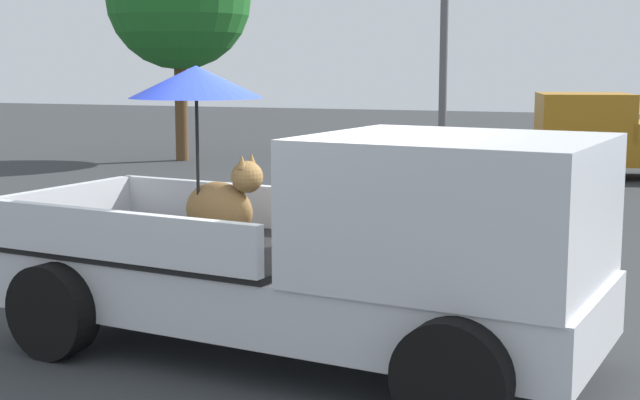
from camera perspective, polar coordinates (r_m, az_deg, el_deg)
ground_plane at (r=7.78m, az=-1.62°, el=-9.69°), size 80.00×80.00×0.00m
pickup_truck_main at (r=7.33m, az=1.41°, el=-2.97°), size 5.26×2.82×2.42m
pickup_truck_red at (r=20.66m, az=18.83°, el=3.75°), size 5.08×3.00×1.80m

